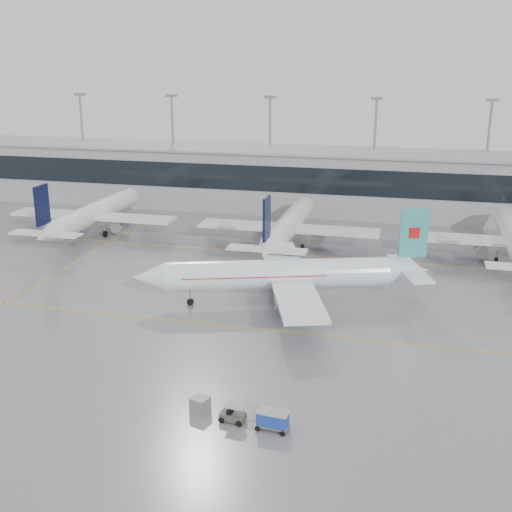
% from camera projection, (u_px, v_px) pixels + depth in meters
% --- Properties ---
extents(ground, '(320.00, 320.00, 0.00)m').
position_uv_depth(ground, '(231.00, 326.00, 74.65)').
color(ground, gray).
rests_on(ground, ground).
extents(taxi_line_main, '(120.00, 0.25, 0.01)m').
position_uv_depth(taxi_line_main, '(231.00, 326.00, 74.65)').
color(taxi_line_main, gold).
rests_on(taxi_line_main, ground).
extents(taxi_line_north, '(120.00, 0.25, 0.01)m').
position_uv_depth(taxi_line_north, '(283.00, 254.00, 102.47)').
color(taxi_line_north, gold).
rests_on(taxi_line_north, ground).
extents(taxi_line_cross, '(0.25, 60.00, 0.01)m').
position_uv_depth(taxi_line_cross, '(66.00, 268.00, 95.54)').
color(taxi_line_cross, gold).
rests_on(taxi_line_cross, ground).
extents(terminal, '(180.00, 15.00, 12.00)m').
position_uv_depth(terminal, '(316.00, 182.00, 130.39)').
color(terminal, '#949498').
rests_on(terminal, ground).
extents(terminal_glass, '(180.00, 0.20, 5.00)m').
position_uv_depth(terminal_glass, '(310.00, 181.00, 122.95)').
color(terminal_glass, black).
rests_on(terminal_glass, ground).
extents(terminal_roof, '(182.00, 16.00, 0.40)m').
position_uv_depth(terminal_roof, '(317.00, 151.00, 128.57)').
color(terminal_roof, gray).
rests_on(terminal_roof, ground).
extents(light_masts, '(156.40, 1.00, 22.60)m').
position_uv_depth(light_masts, '(321.00, 142.00, 133.80)').
color(light_masts, gray).
rests_on(light_masts, ground).
extents(air_canada_jet, '(36.99, 30.39, 12.01)m').
position_uv_depth(air_canada_jet, '(287.00, 274.00, 80.84)').
color(air_canada_jet, white).
rests_on(air_canada_jet, ground).
extents(parked_jet_b, '(29.64, 36.96, 11.72)m').
position_uv_depth(parked_jet_b, '(94.00, 214.00, 112.95)').
color(parked_jet_b, white).
rests_on(parked_jet_b, ground).
extents(parked_jet_c, '(29.64, 36.96, 11.72)m').
position_uv_depth(parked_jet_c, '(288.00, 226.00, 104.81)').
color(parked_jet_c, white).
rests_on(parked_jet_c, ground).
extents(baggage_tug, '(3.27, 1.55, 1.56)m').
position_uv_depth(baggage_tug, '(233.00, 416.00, 54.85)').
color(baggage_tug, '#42463B').
rests_on(baggage_tug, ground).
extents(baggage_cart, '(2.88, 1.80, 1.69)m').
position_uv_depth(baggage_cart, '(273.00, 419.00, 53.54)').
color(baggage_cart, gray).
rests_on(baggage_cart, ground).
extents(gse_unit, '(1.79, 1.73, 1.44)m').
position_uv_depth(gse_unit, '(200.00, 405.00, 56.23)').
color(gse_unit, gray).
rests_on(gse_unit, ground).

